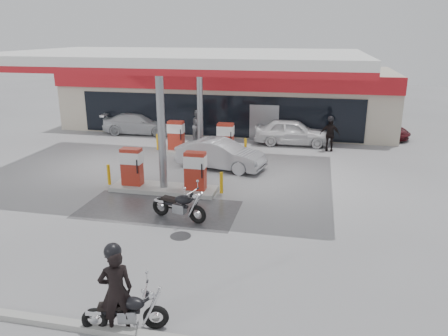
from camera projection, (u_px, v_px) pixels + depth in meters
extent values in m
plane|color=gray|center=(146.00, 208.00, 16.69)|extent=(90.00, 90.00, 0.00)
cube|color=#4C4C4F|center=(159.00, 209.00, 16.59)|extent=(6.00, 3.00, 0.00)
cylinder|color=#38383A|center=(181.00, 236.00, 14.42)|extent=(0.70, 0.70, 0.01)
cube|color=gray|center=(33.00, 319.00, 10.14)|extent=(28.00, 0.25, 0.15)
cube|color=#AFA492|center=(230.00, 97.00, 31.02)|extent=(22.00, 8.00, 4.00)
cube|color=black|center=(217.00, 116.00, 27.44)|extent=(18.00, 0.10, 2.60)
cube|color=#AE151C|center=(216.00, 82.00, 26.75)|extent=(22.00, 0.25, 1.00)
cube|color=navy|center=(334.00, 85.00, 25.30)|extent=(3.50, 0.12, 0.80)
cube|color=gray|center=(264.00, 123.00, 26.89)|extent=(1.80, 0.14, 2.20)
cube|color=silver|center=(182.00, 58.00, 19.77)|extent=(16.00, 10.00, 0.60)
cube|color=#AE151C|center=(139.00, 72.00, 15.21)|extent=(16.00, 0.12, 0.24)
cube|color=#AE151C|center=(208.00, 57.00, 24.45)|extent=(16.00, 0.12, 0.24)
cylinder|color=gray|center=(161.00, 131.00, 17.79)|extent=(0.32, 0.32, 5.00)
cylinder|color=gray|center=(200.00, 107.00, 23.38)|extent=(0.32, 0.32, 5.00)
cube|color=#9E9E99|center=(164.00, 189.00, 18.53)|extent=(4.50, 1.30, 0.18)
cube|color=maroon|center=(132.00, 167.00, 18.55)|extent=(0.85, 0.48, 1.60)
cube|color=maroon|center=(195.00, 171.00, 17.99)|extent=(0.85, 0.48, 1.60)
cube|color=silver|center=(131.00, 158.00, 18.43)|extent=(0.88, 0.52, 0.50)
cube|color=silver|center=(195.00, 161.00, 17.87)|extent=(0.88, 0.52, 0.50)
cylinder|color=#DA9D0C|center=(109.00, 175.00, 18.90)|extent=(0.14, 0.14, 0.90)
cylinder|color=#DA9D0C|center=(221.00, 183.00, 17.90)|extent=(0.14, 0.14, 0.90)
cube|color=#9E9E99|center=(201.00, 152.00, 24.13)|extent=(4.50, 1.30, 0.18)
cube|color=maroon|center=(176.00, 135.00, 24.15)|extent=(0.85, 0.48, 1.60)
cube|color=maroon|center=(225.00, 138.00, 23.58)|extent=(0.85, 0.48, 1.60)
cube|color=silver|center=(176.00, 128.00, 24.03)|extent=(0.88, 0.52, 0.50)
cube|color=silver|center=(225.00, 131.00, 23.46)|extent=(0.88, 0.52, 0.50)
cylinder|color=#DA9D0C|center=(158.00, 142.00, 24.50)|extent=(0.14, 0.14, 0.90)
cylinder|color=#DA9D0C|center=(245.00, 147.00, 23.49)|extent=(0.14, 0.14, 0.90)
torus|color=black|center=(156.00, 317.00, 9.86)|extent=(0.61, 0.29, 0.59)
torus|color=black|center=(95.00, 320.00, 9.77)|extent=(0.61, 0.29, 0.59)
cube|color=gray|center=(127.00, 315.00, 9.79)|extent=(0.44, 0.34, 0.30)
cube|color=black|center=(120.00, 312.00, 9.75)|extent=(0.88, 0.34, 0.08)
ellipsoid|color=black|center=(133.00, 303.00, 9.71)|extent=(0.62, 0.45, 0.28)
cube|color=black|center=(111.00, 306.00, 9.70)|extent=(0.59, 0.38, 0.10)
cylinder|color=silver|center=(146.00, 291.00, 9.64)|extent=(0.24, 0.73, 0.04)
sphere|color=silver|center=(151.00, 295.00, 9.68)|extent=(0.18, 0.18, 0.18)
cylinder|color=silver|center=(106.00, 316.00, 9.92)|extent=(0.88, 0.32, 0.08)
imported|color=black|center=(116.00, 291.00, 9.59)|extent=(0.89, 0.80, 2.04)
torus|color=black|center=(197.00, 214.00, 15.29)|extent=(0.70, 0.33, 0.68)
torus|color=black|center=(161.00, 207.00, 15.97)|extent=(0.70, 0.33, 0.68)
cube|color=gray|center=(180.00, 208.00, 15.58)|extent=(0.51, 0.38, 0.34)
cube|color=black|center=(176.00, 205.00, 15.62)|extent=(1.01, 0.37, 0.09)
ellipsoid|color=black|center=(183.00, 200.00, 15.40)|extent=(0.70, 0.51, 0.32)
cube|color=black|center=(170.00, 199.00, 15.67)|extent=(0.67, 0.42, 0.11)
cylinder|color=silver|center=(191.00, 192.00, 15.15)|extent=(0.26, 0.84, 0.04)
sphere|color=silver|center=(195.00, 197.00, 15.13)|extent=(0.20, 0.20, 0.20)
cylinder|color=silver|center=(169.00, 207.00, 15.99)|extent=(1.01, 0.35, 0.09)
imported|color=white|center=(292.00, 132.00, 25.95)|extent=(4.53, 1.93, 1.53)
imported|color=slate|center=(198.00, 126.00, 26.66)|extent=(0.87, 1.05, 1.94)
imported|color=#9C9EA4|center=(221.00, 154.00, 21.37)|extent=(4.59, 2.38, 1.44)
imported|color=#B5B8BE|center=(139.00, 123.00, 28.75)|extent=(4.84, 2.26, 1.37)
imported|color=#521218|center=(378.00, 130.00, 27.58)|extent=(4.29, 3.08, 1.08)
imported|color=black|center=(330.00, 135.00, 24.54)|extent=(1.09, 0.46, 1.86)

